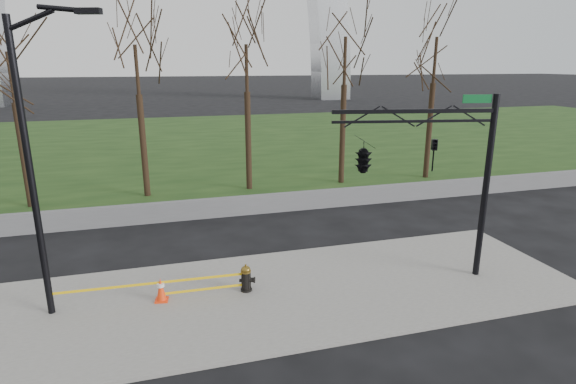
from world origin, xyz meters
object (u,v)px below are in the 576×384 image
object	(u,v)px
street_light	(36,152)
traffic_signal_mast	(388,156)
traffic_cone	(161,290)
fire_hydrant	(246,279)

from	to	relation	value
street_light	traffic_signal_mast	world-z (taller)	street_light
street_light	traffic_signal_mast	distance (m)	9.74
traffic_cone	street_light	world-z (taller)	street_light
fire_hydrant	traffic_signal_mast	size ratio (longest dim) A/B	0.15
fire_hydrant	street_light	size ratio (longest dim) A/B	0.11
street_light	fire_hydrant	bearing A→B (deg)	17.06
fire_hydrant	traffic_signal_mast	world-z (taller)	traffic_signal_mast
traffic_cone	street_light	bearing A→B (deg)	178.37
fire_hydrant	traffic_signal_mast	bearing A→B (deg)	14.77
street_light	traffic_cone	bearing A→B (deg)	17.06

